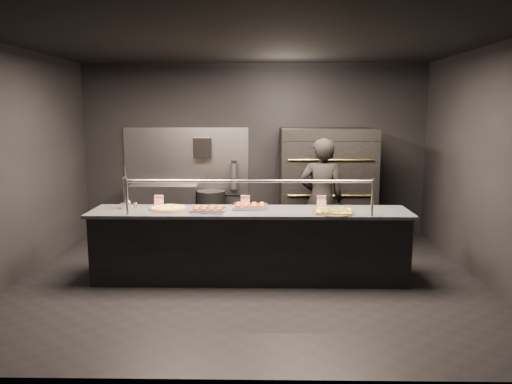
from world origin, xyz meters
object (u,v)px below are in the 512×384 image
prep_shelf (163,210)px  slider_tray_b (250,206)px  fire_extinguisher (234,176)px  pizza_oven (326,185)px  service_counter (250,245)px  trash_bin (211,214)px  round_pizza (169,208)px  square_pizza (334,211)px  beer_tap (125,196)px  worker (321,199)px  slider_tray_a (208,209)px  towel_dispenser (202,148)px

prep_shelf → slider_tray_b: 2.75m
fire_extinguisher → pizza_oven: bearing=-17.9°
service_counter → trash_bin: (-0.74, 2.22, -0.05)m
round_pizza → square_pizza: 2.12m
beer_tap → trash_bin: size_ratio=0.71×
service_counter → trash_bin: 2.34m
slider_tray_b → trash_bin: bearing=109.6°
prep_shelf → worker: worker is taller
prep_shelf → slider_tray_a: (1.07, -2.41, 0.50)m
pizza_oven → worker: size_ratio=1.06×
service_counter → square_pizza: service_counter is taller
round_pizza → trash_bin: bearing=81.8°
beer_tap → slider_tray_a: 1.13m
prep_shelf → fire_extinguisher: size_ratio=2.38×
slider_tray_a → worker: (1.55, 1.04, -0.05)m
beer_tap → round_pizza: (0.57, -0.06, -0.15)m
square_pizza → worker: (-0.03, 1.10, -0.04)m
fire_extinguisher → slider_tray_a: size_ratio=1.01×
service_counter → towel_dispenser: 2.78m
service_counter → fire_extinguisher: 2.50m
service_counter → pizza_oven: pizza_oven is taller
pizza_oven → round_pizza: pizza_oven is taller
beer_tap → trash_bin: beer_tap is taller
service_counter → prep_shelf: bearing=124.6°
round_pizza → slider_tray_b: slider_tray_b is taller
round_pizza → slider_tray_a: (0.53, -0.13, 0.01)m
towel_dispenser → trash_bin: towel_dispenser is taller
prep_shelf → towel_dispenser: 1.31m
slider_tray_b → prep_shelf: bearing=126.2°
prep_shelf → beer_tap: (-0.03, -2.21, 0.63)m
service_counter → prep_shelf: (-1.60, 2.32, -0.01)m
slider_tray_b → trash_bin: (-0.74, 2.09, -0.54)m
towel_dispenser → worker: worker is taller
worker → fire_extinguisher: bearing=-45.5°
square_pizza → trash_bin: (-1.80, 2.37, -0.53)m
pizza_oven → slider_tray_b: size_ratio=4.06×
service_counter → worker: bearing=43.0°
pizza_oven → square_pizza: bearing=-94.1°
towel_dispenser → trash_bin: size_ratio=0.43×
trash_bin → slider_tray_b: bearing=-70.4°
slider_tray_a → worker: 1.87m
slider_tray_b → worker: size_ratio=0.26×
service_counter → beer_tap: beer_tap is taller
prep_shelf → beer_tap: size_ratio=2.07×
towel_dispenser → worker: size_ratio=0.19×
round_pizza → slider_tray_b: (1.06, 0.09, 0.01)m
pizza_oven → worker: pizza_oven is taller
beer_tap → slider_tray_b: (1.63, 0.03, -0.14)m
slider_tray_a → trash_bin: bearing=95.4°
pizza_oven → slider_tray_b: bearing=-124.2°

